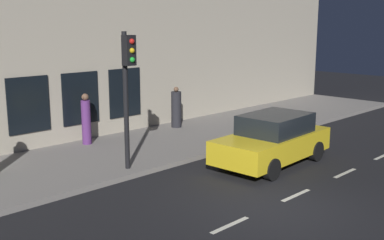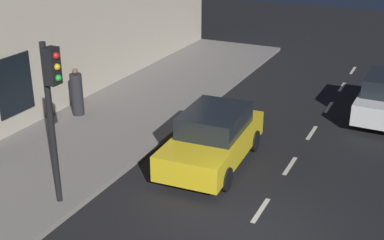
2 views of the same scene
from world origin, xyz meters
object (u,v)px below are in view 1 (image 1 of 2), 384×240
Objects in this scene: traffic_light at (128,77)px; pedestrian_1 at (86,120)px; pedestrian_2 at (176,109)px; parked_car_1 at (273,140)px.

traffic_light reaches higher than pedestrian_1.
pedestrian_1 is at bearing -12.06° from traffic_light.
traffic_light is at bearing 56.43° from pedestrian_2.
pedestrian_1 is 4.14m from pedestrian_2.
parked_car_1 is 6.53m from pedestrian_1.
pedestrian_2 reaches higher than parked_car_1.
pedestrian_1 reaches higher than parked_car_1.
parked_car_1 is at bearing -172.85° from pedestrian_1.
traffic_light is at bearing 55.07° from parked_car_1.
pedestrian_1 reaches higher than pedestrian_2.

